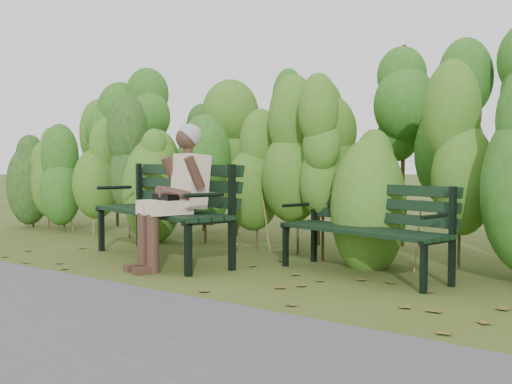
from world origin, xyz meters
The scene contains 7 objects.
ground centered at (0.00, 0.00, 0.00)m, with size 80.00×80.00×0.00m, color #374716.
footpath centered at (0.00, -2.20, 0.01)m, with size 60.00×2.50×0.01m, color #474749.
hedge_band centered at (0.00, 1.86, 1.26)m, with size 11.04×1.67×2.42m.
leaf_litter centered at (0.44, -0.40, 0.00)m, with size 5.50×2.16×0.01m.
bench_left centered at (-1.12, 0.29, 0.60)m, with size 2.14×1.19×1.02m.
bench_right centered at (0.99, 0.75, 0.49)m, with size 1.76×0.92×0.84m.
seated_woman centered at (-0.65, -0.06, 0.81)m, with size 0.58×0.85×1.42m.
Camera 1 is at (3.45, -4.28, 1.05)m, focal length 42.00 mm.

